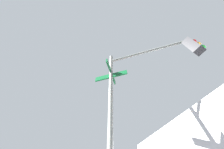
{
  "coord_description": "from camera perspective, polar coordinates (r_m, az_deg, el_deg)",
  "views": [
    {
      "loc": [
        -4.53,
        -8.22,
        1.01
      ],
      "look_at": [
        -6.82,
        -6.8,
        4.84
      ],
      "focal_mm": 19.77,
      "sensor_mm": 36.0,
      "label": 1
    }
  ],
  "objects": [
    {
      "name": "traffic_signal_near",
      "position": [
        3.87,
        18.17,
        1.67
      ],
      "size": [
        2.76,
        2.45,
        5.75
      ],
      "color": "slate",
      "rests_on": "ground_plane"
    }
  ]
}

